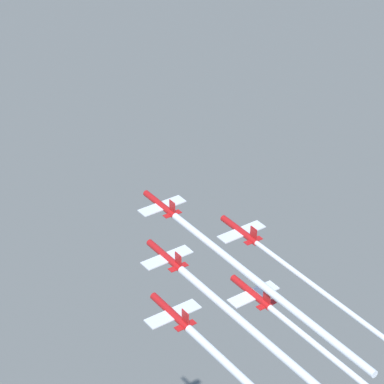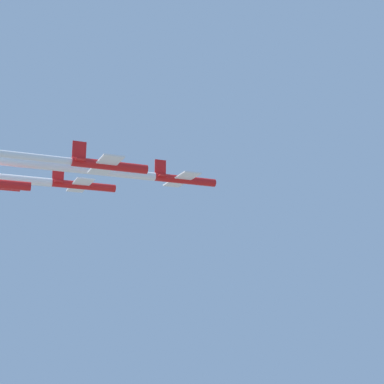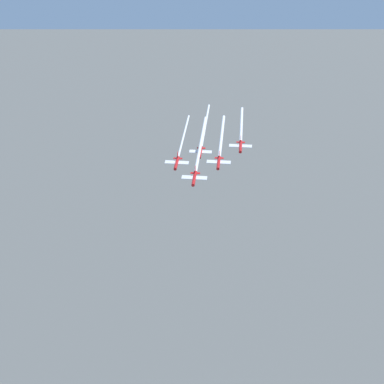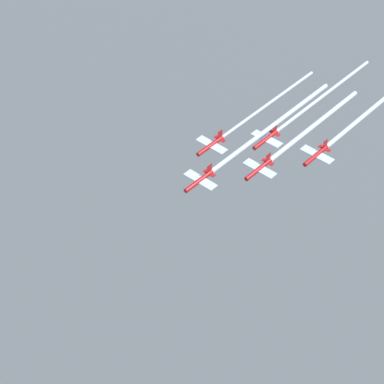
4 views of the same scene
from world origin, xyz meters
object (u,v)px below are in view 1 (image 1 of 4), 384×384
at_px(jet_2, 241,231).
at_px(jet_4, 252,293).
at_px(jet_3, 172,313).
at_px(jet_0, 161,205).
at_px(jet_1, 166,256).

xyz_separation_m(jet_2, jet_4, (-14.49, 4.97, -1.75)).
bearing_deg(jet_4, jet_2, 59.53).
bearing_deg(jet_4, jet_3, 180.00).
relative_size(jet_0, jet_4, 1.00).
relative_size(jet_2, jet_4, 1.00).
distance_m(jet_0, jet_1, 15.33).
height_order(jet_0, jet_3, jet_3).
bearing_deg(jet_1, jet_3, -120.47).
relative_size(jet_3, jet_4, 1.00).
distance_m(jet_1, jet_3, 15.33).
bearing_deg(jet_0, jet_2, -59.53).
distance_m(jet_1, jet_2, 15.56).
relative_size(jet_1, jet_3, 1.00).
height_order(jet_1, jet_3, jet_3).
xyz_separation_m(jet_2, jet_3, (-17.59, 20.20, 1.49)).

